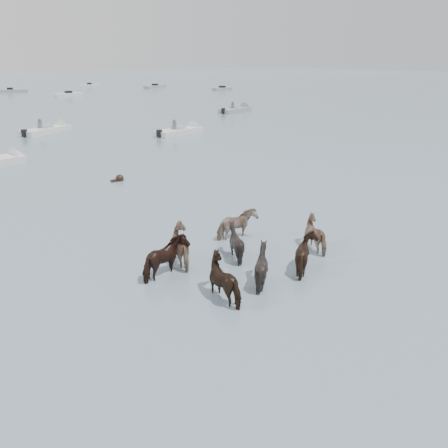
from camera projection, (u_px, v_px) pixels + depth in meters
ground at (184, 290)px, 12.75m from camera, size 400.00×400.00×0.00m
pony_herd at (240, 252)px, 14.07m from camera, size 6.82×4.59×1.39m
swimming_pony at (119, 179)px, 23.92m from camera, size 0.72×0.44×0.44m
motorboat_c at (52, 129)px, 39.33m from camera, size 5.27×3.83×1.92m
motorboat_d at (185, 131)px, 38.62m from camera, size 5.16×2.58×1.92m
motorboat_e at (239, 110)px, 53.84m from camera, size 5.19×2.62×1.92m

